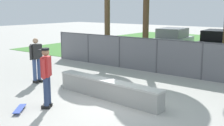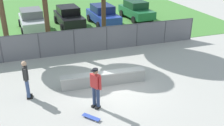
{
  "view_description": "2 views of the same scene",
  "coord_description": "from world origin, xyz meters",
  "px_view_note": "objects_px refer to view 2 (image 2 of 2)",
  "views": [
    {
      "loc": [
        5.22,
        -6.65,
        2.98
      ],
      "look_at": [
        -0.64,
        1.0,
        1.13
      ],
      "focal_mm": 45.63,
      "sensor_mm": 36.0,
      "label": 1
    },
    {
      "loc": [
        -3.71,
        -10.26,
        6.35
      ],
      "look_at": [
        0.07,
        0.94,
        0.92
      ],
      "focal_mm": 41.3,
      "sensor_mm": 36.0,
      "label": 2
    }
  ],
  "objects_px": {
    "skateboarder": "(96,86)",
    "car_silver": "(32,20)",
    "car_black": "(69,16)",
    "car_blue": "(103,15)",
    "skateboard": "(91,117)",
    "bystander": "(26,78)",
    "concrete_ledge": "(104,78)",
    "car_green": "(136,10)"
  },
  "relations": [
    {
      "from": "car_silver",
      "to": "car_black",
      "type": "relative_size",
      "value": 1.0
    },
    {
      "from": "bystander",
      "to": "car_silver",
      "type": "bearing_deg",
      "value": 85.94
    },
    {
      "from": "car_black",
      "to": "car_green",
      "type": "xyz_separation_m",
      "value": [
        6.37,
        0.31,
        0.0
      ]
    },
    {
      "from": "concrete_ledge",
      "to": "car_black",
      "type": "distance_m",
      "value": 10.78
    },
    {
      "from": "skateboarder",
      "to": "car_blue",
      "type": "xyz_separation_m",
      "value": [
        4.0,
        12.22,
        -0.19
      ]
    },
    {
      "from": "skateboarder",
      "to": "car_blue",
      "type": "height_order",
      "value": "skateboarder"
    },
    {
      "from": "skateboarder",
      "to": "car_silver",
      "type": "xyz_separation_m",
      "value": [
        -1.95,
        12.47,
        -0.19
      ]
    },
    {
      "from": "skateboard",
      "to": "car_black",
      "type": "distance_m",
      "value": 13.41
    },
    {
      "from": "concrete_ledge",
      "to": "bystander",
      "type": "bearing_deg",
      "value": -178.53
    },
    {
      "from": "car_black",
      "to": "skateboard",
      "type": "bearing_deg",
      "value": -96.38
    },
    {
      "from": "car_black",
      "to": "car_blue",
      "type": "distance_m",
      "value": 2.95
    },
    {
      "from": "concrete_ledge",
      "to": "bystander",
      "type": "distance_m",
      "value": 3.66
    },
    {
      "from": "bystander",
      "to": "car_green",
      "type": "bearing_deg",
      "value": 47.77
    },
    {
      "from": "concrete_ledge",
      "to": "car_black",
      "type": "height_order",
      "value": "car_black"
    },
    {
      "from": "car_silver",
      "to": "car_black",
      "type": "xyz_separation_m",
      "value": [
        3.02,
        0.12,
        0.0
      ]
    },
    {
      "from": "car_silver",
      "to": "bystander",
      "type": "xyz_separation_m",
      "value": [
        -0.76,
        -10.74,
        0.17
      ]
    },
    {
      "from": "concrete_ledge",
      "to": "car_black",
      "type": "bearing_deg",
      "value": 89.01
    },
    {
      "from": "concrete_ledge",
      "to": "car_green",
      "type": "distance_m",
      "value": 12.89
    },
    {
      "from": "concrete_ledge",
      "to": "skateboarder",
      "type": "distance_m",
      "value": 2.15
    },
    {
      "from": "skateboarder",
      "to": "skateboard",
      "type": "bearing_deg",
      "value": -120.33
    },
    {
      "from": "skateboarder",
      "to": "concrete_ledge",
      "type": "bearing_deg",
      "value": 64.12
    },
    {
      "from": "car_silver",
      "to": "car_black",
      "type": "bearing_deg",
      "value": 2.37
    },
    {
      "from": "skateboarder",
      "to": "car_silver",
      "type": "distance_m",
      "value": 12.62
    },
    {
      "from": "car_blue",
      "to": "car_green",
      "type": "bearing_deg",
      "value": 11.39
    },
    {
      "from": "car_silver",
      "to": "car_green",
      "type": "bearing_deg",
      "value": 2.67
    },
    {
      "from": "car_blue",
      "to": "bystander",
      "type": "bearing_deg",
      "value": -122.61
    },
    {
      "from": "car_blue",
      "to": "skateboarder",
      "type": "bearing_deg",
      "value": -108.12
    },
    {
      "from": "skateboard",
      "to": "car_black",
      "type": "bearing_deg",
      "value": 83.62
    },
    {
      "from": "skateboarder",
      "to": "car_black",
      "type": "distance_m",
      "value": 12.64
    },
    {
      "from": "concrete_ledge",
      "to": "skateboarder",
      "type": "xyz_separation_m",
      "value": [
        -0.89,
        -1.83,
        0.71
      ]
    },
    {
      "from": "skateboarder",
      "to": "car_silver",
      "type": "bearing_deg",
      "value": 98.87
    },
    {
      "from": "skateboarder",
      "to": "car_green",
      "type": "relative_size",
      "value": 0.43
    },
    {
      "from": "car_silver",
      "to": "car_green",
      "type": "relative_size",
      "value": 1.0
    },
    {
      "from": "car_green",
      "to": "bystander",
      "type": "relative_size",
      "value": 2.37
    },
    {
      "from": "bystander",
      "to": "skateboard",
      "type": "bearing_deg",
      "value": -46.8
    },
    {
      "from": "skateboard",
      "to": "bystander",
      "type": "distance_m",
      "value": 3.48
    },
    {
      "from": "car_black",
      "to": "bystander",
      "type": "xyz_separation_m",
      "value": [
        -3.78,
        -10.86,
        0.17
      ]
    },
    {
      "from": "car_black",
      "to": "car_blue",
      "type": "height_order",
      "value": "same"
    },
    {
      "from": "skateboarder",
      "to": "skateboard",
      "type": "distance_m",
      "value": 1.26
    },
    {
      "from": "concrete_ledge",
      "to": "car_blue",
      "type": "height_order",
      "value": "car_blue"
    },
    {
      "from": "skateboard",
      "to": "bystander",
      "type": "bearing_deg",
      "value": 133.2
    },
    {
      "from": "skateboard",
      "to": "car_green",
      "type": "height_order",
      "value": "car_green"
    }
  ]
}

